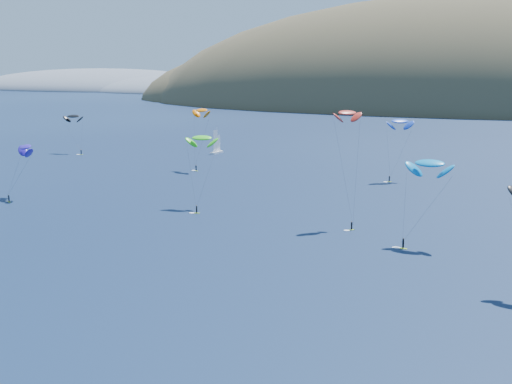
{
  "coord_description": "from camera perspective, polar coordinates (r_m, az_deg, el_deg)",
  "views": [
    {
      "loc": [
        59.84,
        -63.5,
        37.61
      ],
      "look_at": [
        4.43,
        80.0,
        9.0
      ],
      "focal_mm": 50.0,
      "sensor_mm": 36.0,
      "label": 1
    }
  ],
  "objects": [
    {
      "name": "kitesurfer_9",
      "position": [
        164.94,
        7.32,
        6.27
      ],
      "size": [
        7.6,
        11.52,
        27.71
      ],
      "rotation": [
        0.0,
        0.0,
        0.84
      ],
      "color": "#A6D717",
      "rests_on": "ground"
    },
    {
      "name": "headland",
      "position": [
        958.49,
        -10.81,
        7.9
      ],
      "size": [
        460.0,
        250.0,
        60.0
      ],
      "color": "slate",
      "rests_on": "ground"
    },
    {
      "name": "kitesurfer_12",
      "position": [
        302.39,
        -14.41,
        5.89
      ],
      "size": [
        12.12,
        8.48,
        17.18
      ],
      "rotation": [
        0.0,
        0.0,
        0.16
      ],
      "color": "#A6D717",
      "rests_on": "ground"
    },
    {
      "name": "kitesurfer_10",
      "position": [
        206.84,
        -17.96,
        3.44
      ],
      "size": [
        9.64,
        13.26,
        16.41
      ],
      "rotation": [
        0.0,
        0.0,
        -0.63
      ],
      "color": "#A6D717",
      "rests_on": "ground"
    },
    {
      "name": "island",
      "position": [
        628.05,
        19.28,
        5.53
      ],
      "size": [
        730.0,
        300.0,
        210.0
      ],
      "color": "#3D3526",
      "rests_on": "ground"
    },
    {
      "name": "kitesurfer_1",
      "position": [
        247.62,
        -4.38,
        6.52
      ],
      "size": [
        9.23,
        9.13,
        22.81
      ],
      "rotation": [
        0.0,
        0.0,
        -0.45
      ],
      "color": "#A6D717",
      "rests_on": "ground"
    },
    {
      "name": "kitesurfer_4",
      "position": [
        229.36,
        11.45,
        5.57
      ],
      "size": [
        9.69,
        10.42,
        21.12
      ],
      "rotation": [
        0.0,
        0.0,
        0.64
      ],
      "color": "#A6D717",
      "rests_on": "ground"
    },
    {
      "name": "kitesurfer_5",
      "position": [
        149.91,
        13.73,
        2.23
      ],
      "size": [
        10.19,
        9.92,
        19.46
      ],
      "rotation": [
        0.0,
        0.0,
        -0.17
      ],
      "color": "#A6D717",
      "rests_on": "ground"
    },
    {
      "name": "sailboat",
      "position": [
        291.17,
        -3.17,
        3.28
      ],
      "size": [
        8.9,
        7.67,
        10.93
      ],
      "rotation": [
        0.0,
        0.0,
        -0.12
      ],
      "color": "white",
      "rests_on": "ground"
    },
    {
      "name": "kitesurfer_3",
      "position": [
        185.45,
        -4.35,
        4.32
      ],
      "size": [
        8.73,
        13.29,
        19.95
      ],
      "rotation": [
        0.0,
        0.0,
        0.22
      ],
      "color": "#A6D717",
      "rests_on": "ground"
    }
  ]
}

